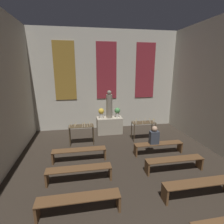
% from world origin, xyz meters
% --- Properties ---
extents(wall_back, '(8.18, 0.16, 5.43)m').
position_xyz_m(wall_back, '(0.00, 9.30, 2.74)').
color(wall_back, beige).
rests_on(wall_back, ground_plane).
extents(altar, '(1.33, 0.69, 0.86)m').
position_xyz_m(altar, '(0.00, 8.30, 0.43)').
color(altar, '#ADA38E').
rests_on(altar, ground_plane).
extents(statue, '(0.32, 0.32, 1.45)m').
position_xyz_m(statue, '(0.00, 8.30, 1.53)').
color(statue, gray).
rests_on(statue, altar).
extents(flower_vase_left, '(0.30, 0.30, 0.52)m').
position_xyz_m(flower_vase_left, '(-0.43, 8.30, 1.17)').
color(flower_vase_left, beige).
rests_on(flower_vase_left, altar).
extents(flower_vase_right, '(0.30, 0.30, 0.52)m').
position_xyz_m(flower_vase_right, '(0.43, 8.30, 1.17)').
color(flower_vase_right, beige).
rests_on(flower_vase_right, altar).
extents(candle_rack_left, '(1.11, 0.49, 1.08)m').
position_xyz_m(candle_rack_left, '(-1.48, 7.13, 0.76)').
color(candle_rack_left, '#473823').
rests_on(candle_rack_left, ground_plane).
extents(candle_rack_right, '(1.11, 0.49, 1.08)m').
position_xyz_m(candle_rack_right, '(1.48, 7.13, 0.76)').
color(candle_rack_right, '#473823').
rests_on(candle_rack_right, ground_plane).
extents(pew_second_left, '(1.99, 0.36, 0.47)m').
position_xyz_m(pew_second_left, '(-1.59, 3.10, 0.34)').
color(pew_second_left, brown).
rests_on(pew_second_left, ground_plane).
extents(pew_second_right, '(1.99, 0.36, 0.47)m').
position_xyz_m(pew_second_right, '(1.59, 3.10, 0.34)').
color(pew_second_right, brown).
rests_on(pew_second_right, ground_plane).
extents(pew_third_left, '(1.99, 0.36, 0.47)m').
position_xyz_m(pew_third_left, '(-1.59, 4.36, 0.34)').
color(pew_third_left, brown).
rests_on(pew_third_left, ground_plane).
extents(pew_third_right, '(1.99, 0.36, 0.47)m').
position_xyz_m(pew_third_right, '(1.59, 4.36, 0.34)').
color(pew_third_right, brown).
rests_on(pew_third_right, ground_plane).
extents(pew_back_left, '(1.99, 0.36, 0.47)m').
position_xyz_m(pew_back_left, '(-1.59, 5.62, 0.34)').
color(pew_back_left, brown).
rests_on(pew_back_left, ground_plane).
extents(pew_back_right, '(1.99, 0.36, 0.47)m').
position_xyz_m(pew_back_right, '(1.59, 5.62, 0.34)').
color(pew_back_right, brown).
rests_on(pew_back_right, ground_plane).
extents(person_seated, '(0.36, 0.24, 0.74)m').
position_xyz_m(person_seated, '(1.38, 5.62, 0.80)').
color(person_seated, '#383D47').
rests_on(person_seated, pew_back_right).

